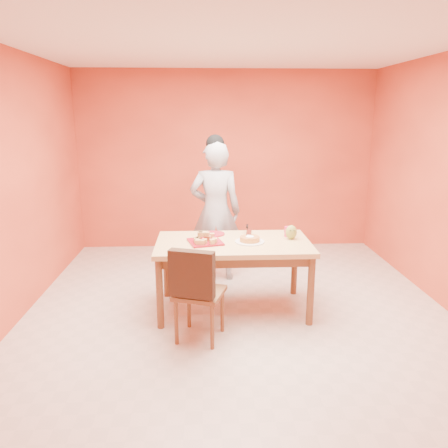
{
  "coord_description": "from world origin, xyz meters",
  "views": [
    {
      "loc": [
        -0.35,
        -4.21,
        2.05
      ],
      "look_at": [
        -0.14,
        0.3,
        0.91
      ],
      "focal_mm": 35.0,
      "sensor_mm": 36.0,
      "label": 1
    }
  ],
  "objects_px": {
    "dining_chair": "(200,291)",
    "person": "(215,212)",
    "pastry_platter": "(205,242)",
    "magenta_glass": "(288,232)",
    "red_dinner_plate": "(214,234)",
    "checker_tin": "(289,231)",
    "sponge_cake": "(250,239)",
    "dining_table": "(233,250)",
    "egg_ornament": "(291,232)"
  },
  "relations": [
    {
      "from": "dining_chair",
      "to": "person",
      "type": "distance_m",
      "value": 1.63
    },
    {
      "from": "pastry_platter",
      "to": "magenta_glass",
      "type": "relative_size",
      "value": 2.99
    },
    {
      "from": "red_dinner_plate",
      "to": "checker_tin",
      "type": "bearing_deg",
      "value": 4.07
    },
    {
      "from": "sponge_cake",
      "to": "dining_table",
      "type": "bearing_deg",
      "value": 170.01
    },
    {
      "from": "person",
      "to": "magenta_glass",
      "type": "height_order",
      "value": "person"
    },
    {
      "from": "dining_table",
      "to": "person",
      "type": "bearing_deg",
      "value": 99.51
    },
    {
      "from": "red_dinner_plate",
      "to": "person",
      "type": "bearing_deg",
      "value": 86.95
    },
    {
      "from": "magenta_glass",
      "to": "checker_tin",
      "type": "bearing_deg",
      "value": 75.28
    },
    {
      "from": "dining_table",
      "to": "dining_chair",
      "type": "height_order",
      "value": "dining_chair"
    },
    {
      "from": "red_dinner_plate",
      "to": "magenta_glass",
      "type": "distance_m",
      "value": 0.81
    },
    {
      "from": "red_dinner_plate",
      "to": "magenta_glass",
      "type": "height_order",
      "value": "magenta_glass"
    },
    {
      "from": "dining_table",
      "to": "sponge_cake",
      "type": "distance_m",
      "value": 0.22
    },
    {
      "from": "person",
      "to": "pastry_platter",
      "type": "bearing_deg",
      "value": 84.81
    },
    {
      "from": "pastry_platter",
      "to": "red_dinner_plate",
      "type": "xyz_separation_m",
      "value": [
        0.1,
        0.31,
        -0.0
      ]
    },
    {
      "from": "dining_table",
      "to": "sponge_cake",
      "type": "relative_size",
      "value": 7.72
    },
    {
      "from": "dining_table",
      "to": "dining_chair",
      "type": "relative_size",
      "value": 1.74
    },
    {
      "from": "person",
      "to": "sponge_cake",
      "type": "distance_m",
      "value": 1.03
    },
    {
      "from": "person",
      "to": "egg_ornament",
      "type": "xyz_separation_m",
      "value": [
        0.78,
        -0.88,
        -0.03
      ]
    },
    {
      "from": "pastry_platter",
      "to": "checker_tin",
      "type": "xyz_separation_m",
      "value": [
        0.94,
        0.37,
        0.01
      ]
    },
    {
      "from": "egg_ornament",
      "to": "checker_tin",
      "type": "distance_m",
      "value": 0.29
    },
    {
      "from": "checker_tin",
      "to": "person",
      "type": "bearing_deg",
      "value": 143.6
    },
    {
      "from": "dining_table",
      "to": "checker_tin",
      "type": "relative_size",
      "value": 14.48
    },
    {
      "from": "dining_table",
      "to": "magenta_glass",
      "type": "distance_m",
      "value": 0.65
    },
    {
      "from": "dining_chair",
      "to": "egg_ornament",
      "type": "height_order",
      "value": "dining_chair"
    },
    {
      "from": "egg_ornament",
      "to": "pastry_platter",
      "type": "bearing_deg",
      "value": 165.07
    },
    {
      "from": "magenta_glass",
      "to": "person",
      "type": "bearing_deg",
      "value": 134.8
    },
    {
      "from": "dining_table",
      "to": "red_dinner_plate",
      "type": "height_order",
      "value": "red_dinner_plate"
    },
    {
      "from": "person",
      "to": "sponge_cake",
      "type": "relative_size",
      "value": 8.37
    },
    {
      "from": "dining_table",
      "to": "person",
      "type": "relative_size",
      "value": 0.92
    },
    {
      "from": "pastry_platter",
      "to": "red_dinner_plate",
      "type": "relative_size",
      "value": 1.38
    },
    {
      "from": "dining_chair",
      "to": "magenta_glass",
      "type": "relative_size",
      "value": 8.51
    },
    {
      "from": "checker_tin",
      "to": "sponge_cake",
      "type": "bearing_deg",
      "value": -141.81
    },
    {
      "from": "dining_table",
      "to": "red_dinner_plate",
      "type": "distance_m",
      "value": 0.36
    },
    {
      "from": "pastry_platter",
      "to": "magenta_glass",
      "type": "height_order",
      "value": "magenta_glass"
    },
    {
      "from": "person",
      "to": "magenta_glass",
      "type": "distance_m",
      "value": 1.09
    },
    {
      "from": "dining_chair",
      "to": "red_dinner_plate",
      "type": "bearing_deg",
      "value": 98.04
    },
    {
      "from": "dining_chair",
      "to": "sponge_cake",
      "type": "height_order",
      "value": "dining_chair"
    },
    {
      "from": "magenta_glass",
      "to": "checker_tin",
      "type": "xyz_separation_m",
      "value": [
        0.05,
        0.17,
        -0.04
      ]
    },
    {
      "from": "pastry_platter",
      "to": "red_dinner_plate",
      "type": "height_order",
      "value": "pastry_platter"
    },
    {
      "from": "red_dinner_plate",
      "to": "sponge_cake",
      "type": "relative_size",
      "value": 1.14
    },
    {
      "from": "egg_ornament",
      "to": "magenta_glass",
      "type": "relative_size",
      "value": 1.4
    },
    {
      "from": "dining_table",
      "to": "magenta_glass",
      "type": "relative_size",
      "value": 14.77
    },
    {
      "from": "pastry_platter",
      "to": "sponge_cake",
      "type": "xyz_separation_m",
      "value": [
        0.46,
        -0.01,
        0.03
      ]
    },
    {
      "from": "checker_tin",
      "to": "red_dinner_plate",
      "type": "bearing_deg",
      "value": -175.93
    },
    {
      "from": "dining_chair",
      "to": "pastry_platter",
      "type": "height_order",
      "value": "dining_chair"
    },
    {
      "from": "dining_chair",
      "to": "egg_ornament",
      "type": "bearing_deg",
      "value": 53.26
    },
    {
      "from": "person",
      "to": "egg_ornament",
      "type": "bearing_deg",
      "value": 134.13
    },
    {
      "from": "pastry_platter",
      "to": "dining_chair",
      "type": "bearing_deg",
      "value": -95.63
    },
    {
      "from": "sponge_cake",
      "to": "checker_tin",
      "type": "xyz_separation_m",
      "value": [
        0.48,
        0.38,
        -0.02
      ]
    },
    {
      "from": "pastry_platter",
      "to": "person",
      "type": "bearing_deg",
      "value": 82.18
    }
  ]
}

